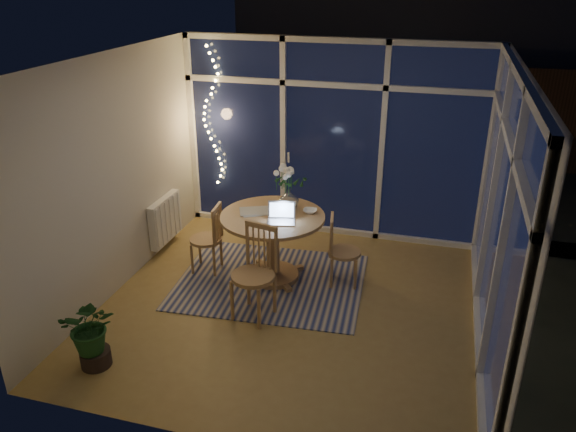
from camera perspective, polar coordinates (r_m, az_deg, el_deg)
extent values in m
plane|color=olive|center=(6.18, 0.39, -9.09)|extent=(4.00, 4.00, 0.00)
plane|color=silver|center=(5.24, 0.47, 15.48)|extent=(4.00, 4.00, 0.00)
cube|color=beige|center=(7.42, 4.55, 7.70)|extent=(4.00, 0.04, 2.60)
cube|color=beige|center=(3.89, -7.48, -8.47)|extent=(4.00, 0.04, 2.60)
cube|color=beige|center=(6.37, -17.24, 3.88)|extent=(0.04, 4.00, 2.60)
cube|color=beige|center=(5.45, 21.16, -0.11)|extent=(0.04, 4.00, 2.60)
cube|color=white|center=(7.39, 4.49, 7.61)|extent=(4.00, 0.10, 2.60)
cube|color=white|center=(5.44, 20.75, -0.06)|extent=(0.10, 4.00, 2.60)
cube|color=white|center=(7.38, -12.37, -0.35)|extent=(0.10, 0.70, 0.58)
cube|color=black|center=(10.60, 10.24, 4.72)|extent=(12.00, 6.00, 0.10)
cube|color=#322212|center=(10.87, 8.25, 10.61)|extent=(11.00, 0.08, 1.80)
cube|color=#363941|center=(13.59, 11.81, 18.59)|extent=(7.00, 3.00, 2.20)
sphere|color=black|center=(9.15, 1.22, 5.36)|extent=(0.90, 0.90, 0.90)
cube|color=#C0B39C|center=(6.61, -1.76, -6.65)|extent=(2.23, 1.84, 0.01)
cylinder|color=#9F8147|center=(6.50, -1.54, -3.19)|extent=(1.26, 1.26, 0.81)
cube|color=#9F8147|center=(6.72, -8.37, -2.22)|extent=(0.43, 0.43, 0.87)
cube|color=#9F8147|center=(6.41, 5.76, -3.51)|extent=(0.46, 0.46, 0.86)
cube|color=#9F8147|center=(5.75, -3.59, -5.92)|extent=(0.56, 0.56, 1.02)
imported|color=silver|center=(6.47, 0.12, 1.66)|extent=(0.21, 0.21, 0.21)
imported|color=white|center=(6.39, 2.25, 0.51)|extent=(0.16, 0.16, 0.04)
cube|color=#BBB9B2|center=(6.40, -3.21, 0.41)|extent=(0.39, 0.34, 0.01)
cube|color=black|center=(6.25, -0.57, -0.19)|extent=(0.13, 0.10, 0.01)
imported|color=#19471D|center=(5.45, -19.36, -10.93)|extent=(0.67, 0.63, 0.76)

